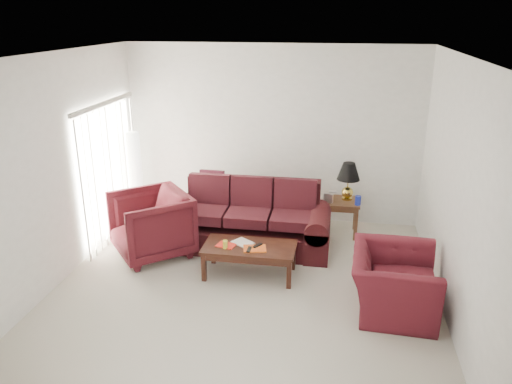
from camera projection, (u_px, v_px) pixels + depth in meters
The scene contains 19 objects.
floor at pixel (245, 287), 6.65m from camera, with size 5.00×5.00×0.00m, color beige.
blinds at pixel (110, 172), 7.88m from camera, with size 0.10×2.00×2.16m, color silver.
sofa at pixel (249, 217), 7.64m from camera, with size 2.46×1.06×1.00m, color black, non-canonical shape.
throw_pillow at pixel (212, 182), 8.42m from camera, with size 0.41×0.12×0.41m, color black.
end_table at pixel (342, 217), 8.18m from camera, with size 0.54×0.54×0.58m, color #4E261B, non-canonical shape.
table_lamp at pixel (348, 181), 8.02m from camera, with size 0.37×0.37×0.62m, color gold, non-canonical shape.
clock at pixel (328, 198), 7.98m from camera, with size 0.15×0.05×0.15m, color silver.
blue_canister at pixel (358, 200), 7.87m from camera, with size 0.09×0.09×0.15m, color #1929A7.
picture_frame at pixel (333, 192), 8.24m from camera, with size 0.12×0.02×0.15m, color #AEAEB2.
floor_lamp at pixel (136, 176), 8.59m from camera, with size 0.26×0.26×1.59m, color silver, non-canonical shape.
armchair_left at pixel (151, 224), 7.41m from camera, with size 1.04×1.07×0.97m, color #3B0D13.
armchair_right at pixel (394, 282), 6.04m from camera, with size 1.15×1.01×0.75m, color #440F17.
coffee_table at pixel (249, 260), 6.90m from camera, with size 1.26×0.63×0.44m, color black, non-canonical shape.
magazine_red at pixel (226, 245), 6.83m from camera, with size 0.25×0.19×0.01m, color red.
magazine_white at pixel (243, 243), 6.90m from camera, with size 0.28×0.21×0.02m, color white.
magazine_orange at pixel (255, 249), 6.73m from camera, with size 0.30×0.23×0.02m, color #D15418.
remote_a at pixel (249, 249), 6.66m from camera, with size 0.05×0.16×0.02m, color black.
remote_b at pixel (258, 245), 6.78m from camera, with size 0.05×0.16×0.02m, color black.
yellow_glass at pixel (225, 244), 6.74m from camera, with size 0.07×0.07×0.11m, color gold.
Camera 1 is at (1.12, -5.72, 3.45)m, focal length 35.00 mm.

